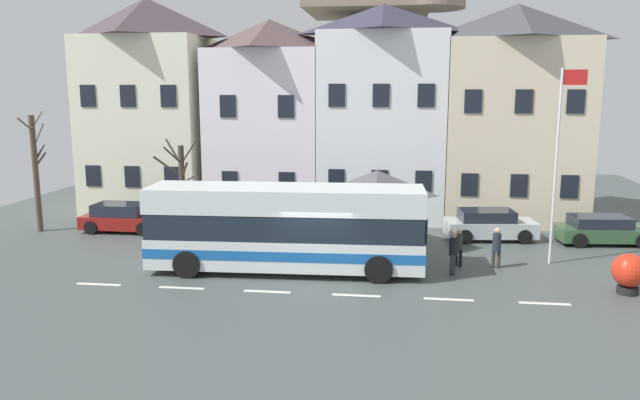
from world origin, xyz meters
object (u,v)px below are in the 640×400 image
at_px(bare_tree_01, 181,186).
at_px(townhouse_00, 150,107).
at_px(hilltop_castle, 368,78).
at_px(parked_car_01, 489,225).
at_px(transit_bus, 286,229).
at_px(flagpole, 559,153).
at_px(bare_tree_00, 36,171).
at_px(parked_car_02, 123,218).
at_px(townhouse_01, 271,118).
at_px(public_bench, 381,230).
at_px(pedestrian_01, 497,245).
at_px(townhouse_03, 513,115).
at_px(bus_shelter, 377,183).
at_px(pedestrian_02, 453,253).
at_px(parked_car_00, 602,230).
at_px(pedestrian_00, 459,245).
at_px(townhouse_02, 382,113).
at_px(harbour_buoy, 629,272).

bearing_deg(bare_tree_01, townhouse_00, 123.07).
bearing_deg(hilltop_castle, parked_car_01, -76.28).
bearing_deg(transit_bus, flagpole, 10.61).
bearing_deg(bare_tree_00, parked_car_02, 7.69).
height_order(townhouse_01, public_bench, townhouse_01).
distance_m(parked_car_02, flagpole, 19.61).
bearing_deg(parked_car_01, pedestrian_01, -101.23).
relative_size(townhouse_01, townhouse_03, 0.95).
distance_m(townhouse_01, bus_shelter, 10.38).
bearing_deg(townhouse_00, bus_shelter, -30.66).
xyz_separation_m(pedestrian_02, bare_tree_01, (-12.00, 4.79, 1.50)).
bearing_deg(bare_tree_01, parked_car_00, 2.24).
height_order(bus_shelter, parked_car_02, bus_shelter).
bearing_deg(public_bench, bare_tree_00, -178.66).
xyz_separation_m(townhouse_01, bus_shelter, (6.15, -8.04, -2.28)).
xyz_separation_m(pedestrian_01, flagpole, (2.25, 0.91, 3.42)).
bearing_deg(pedestrian_00, townhouse_02, 109.53).
distance_m(pedestrian_01, public_bench, 5.91).
distance_m(townhouse_01, bare_tree_00, 12.05).
distance_m(townhouse_03, pedestrian_02, 11.87).
bearing_deg(pedestrian_00, harbour_buoy, -25.89).
height_order(townhouse_01, pedestrian_01, townhouse_01).
bearing_deg(transit_bus, townhouse_00, 129.16).
height_order(townhouse_00, pedestrian_01, townhouse_00).
distance_m(townhouse_01, harbour_buoy, 19.68).
bearing_deg(bare_tree_00, public_bench, 1.34).
xyz_separation_m(townhouse_03, harbour_buoy, (1.95, -11.76, -4.67)).
xyz_separation_m(hilltop_castle, parked_car_02, (-10.05, -29.56, -7.05)).
relative_size(parked_car_02, pedestrian_01, 2.50).
height_order(townhouse_03, parked_car_01, townhouse_03).
relative_size(townhouse_01, hilltop_castle, 0.31).
height_order(townhouse_02, harbour_buoy, townhouse_02).
distance_m(townhouse_03, harbour_buoy, 12.80).
distance_m(public_bench, bare_tree_00, 16.43).
height_order(townhouse_02, parked_car_00, townhouse_02).
xyz_separation_m(townhouse_02, flagpole, (6.92, -8.37, -1.17)).
relative_size(parked_car_00, pedestrian_00, 2.86).
relative_size(townhouse_01, pedestrian_01, 6.61).
relative_size(townhouse_03, bare_tree_01, 2.42).
relative_size(transit_bus, harbour_buoy, 7.50).
relative_size(bare_tree_00, bare_tree_01, 1.26).
distance_m(transit_bus, parked_car_02, 10.48).
bearing_deg(public_bench, parked_car_01, 8.73).
xyz_separation_m(townhouse_03, public_bench, (-6.41, -5.41, -4.96)).
relative_size(parked_car_02, bare_tree_01, 0.87).
height_order(transit_bus, pedestrian_02, transit_bus).
xyz_separation_m(bus_shelter, parked_car_01, (4.97, 2.76, -2.23)).
xyz_separation_m(townhouse_02, public_bench, (0.21, -5.43, -5.01)).
bearing_deg(bus_shelter, parked_car_00, 15.07).
bearing_deg(bus_shelter, bare_tree_01, 168.19).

